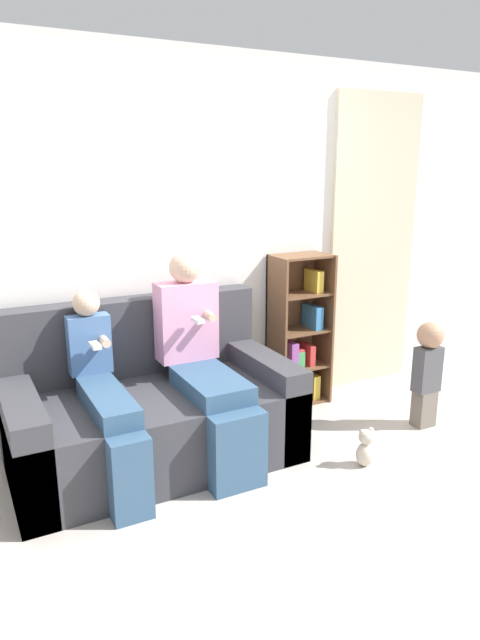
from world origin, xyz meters
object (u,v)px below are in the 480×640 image
object	(u,v)px
adult_seated	(203,358)
bookshelf	(299,335)
child_seated	(107,396)
toddler_standing	(427,367)
couch	(151,412)
teddy_bear	(366,448)

from	to	relation	value
adult_seated	bookshelf	bearing A→B (deg)	24.39
child_seated	toddler_standing	xyz separation A→B (m)	(2.17, -0.29, -0.10)
couch	teddy_bear	distance (m)	1.35
couch	bookshelf	xyz separation A→B (m)	(1.32, 0.35, 0.22)
couch	adult_seated	world-z (taller)	adult_seated
bookshelf	child_seated	bearing A→B (deg)	-162.34
adult_seated	bookshelf	distance (m)	1.11
bookshelf	toddler_standing	bearing A→B (deg)	-56.08
child_seated	toddler_standing	distance (m)	2.20
adult_seated	bookshelf	size ratio (longest dim) A/B	1.10
adult_seated	toddler_standing	distance (m)	1.60
child_seated	teddy_bear	xyz separation A→B (m)	(1.44, -0.54, -0.43)
couch	bookshelf	bearing A→B (deg)	14.76
child_seated	adult_seated	bearing A→B (deg)	5.73
child_seated	teddy_bear	size ratio (longest dim) A/B	4.35
toddler_standing	child_seated	bearing A→B (deg)	172.53
adult_seated	couch	bearing A→B (deg)	160.78
child_seated	bookshelf	xyz separation A→B (m)	(1.63, 0.52, -0.01)
couch	child_seated	bearing A→B (deg)	-151.12
child_seated	toddler_standing	world-z (taller)	child_seated
adult_seated	teddy_bear	distance (m)	1.14
toddler_standing	bookshelf	bearing A→B (deg)	123.92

